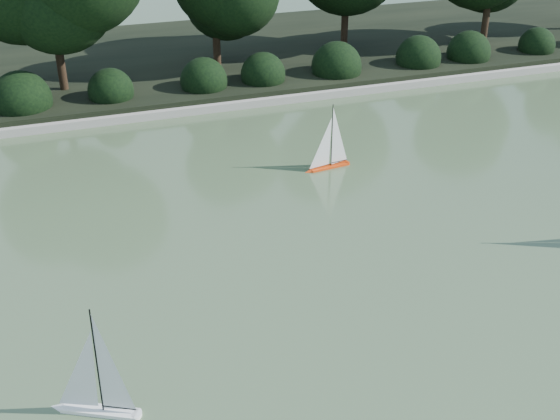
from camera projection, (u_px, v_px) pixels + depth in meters
name	position (u px, v px, depth m)	size (l,w,h in m)	color
ground	(375.00, 338.00, 9.09)	(80.00, 80.00, 0.00)	#3C4D2E
pond_coping	(204.00, 108.00, 16.52)	(40.00, 0.35, 0.18)	gray
far_bank	(169.00, 60.00, 19.82)	(40.00, 8.00, 0.30)	black
shrub_hedge	(194.00, 82.00, 17.10)	(29.10, 1.10, 1.10)	black
sailboat_white_a	(90.00, 396.00, 7.83)	(1.02, 0.65, 1.49)	white
sailboat_orange	(326.00, 158.00, 13.64)	(1.01, 0.28, 1.38)	#F2400E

